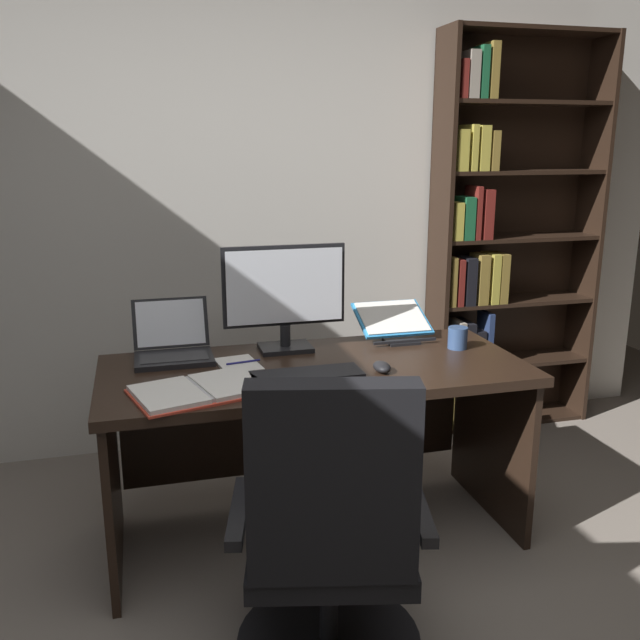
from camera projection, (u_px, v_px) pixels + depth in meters
name	position (u px, v px, depth m)	size (l,w,h in m)	color
wall_back	(253.00, 201.00, 3.62)	(4.80, 0.12, 2.63)	beige
desk	(310.00, 407.00, 2.85)	(1.68, 0.74, 0.75)	black
bookshelf	(497.00, 247.00, 3.83)	(0.96, 0.26, 2.19)	black
office_chair	(330.00, 551.00, 2.06)	(0.68, 0.60, 1.00)	black
monitor	(285.00, 297.00, 2.87)	(0.52, 0.16, 0.45)	black
laptop	(173.00, 346.00, 2.81)	(0.31, 0.30, 0.23)	black
keyboard	(307.00, 375.00, 2.57)	(0.42, 0.15, 0.02)	black
computer_mouse	(382.00, 367.00, 2.64)	(0.06, 0.10, 0.04)	black
reading_stand_with_book	(393.00, 321.00, 3.12)	(0.32, 0.30, 0.14)	black
open_binder	(199.00, 390.00, 2.42)	(0.52, 0.41, 0.02)	#DB422D
notepad	(238.00, 365.00, 2.72)	(0.15, 0.21, 0.01)	silver
pen	(243.00, 362.00, 2.72)	(0.01, 0.01, 0.14)	navy
coffee_mug	(458.00, 338.00, 2.94)	(0.08, 0.08, 0.09)	#334C7A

